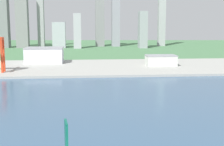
% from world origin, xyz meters
% --- Properties ---
extents(ground_plane, '(2400.00, 2400.00, 0.00)m').
position_xyz_m(ground_plane, '(0.00, 300.00, 0.00)').
color(ground_plane, '#47754B').
extents(water_bay, '(840.00, 360.00, 0.15)m').
position_xyz_m(water_bay, '(0.00, 240.00, 0.07)').
color(water_bay, '#385675').
rests_on(water_bay, ground).
extents(industrial_pier, '(840.00, 140.00, 2.50)m').
position_xyz_m(industrial_pier, '(0.00, 490.00, 1.25)').
color(industrial_pier, '#9F9F98').
rests_on(industrial_pier, ground).
extents(warehouse_main, '(49.50, 35.68, 20.27)m').
position_xyz_m(warehouse_main, '(-51.76, 529.94, 12.66)').
color(warehouse_main, silver).
rests_on(warehouse_main, industrial_pier).
extents(warehouse_annex, '(37.26, 22.98, 13.09)m').
position_xyz_m(warehouse_annex, '(95.82, 488.87, 9.07)').
color(warehouse_annex, silver).
rests_on(warehouse_annex, industrial_pier).
extents(distant_skyline, '(370.22, 80.67, 156.04)m').
position_xyz_m(distant_skyline, '(-23.01, 827.36, 60.26)').
color(distant_skyline, slate).
rests_on(distant_skyline, ground).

